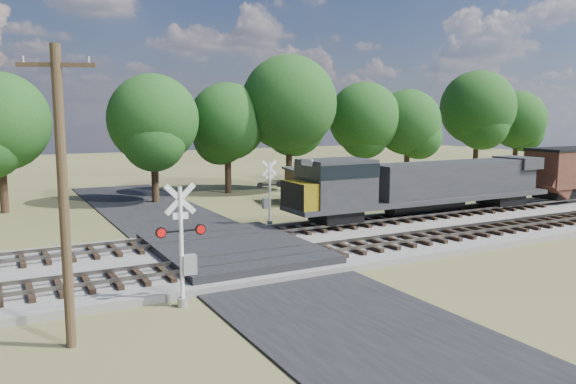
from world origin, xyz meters
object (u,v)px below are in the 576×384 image
crossing_signal_near (184,256)px  equipment_shed (314,185)px  crossing_signal_far (268,198)px  utility_pole (63,191)px

crossing_signal_near → equipment_shed: size_ratio=0.94×
equipment_shed → crossing_signal_far: bearing=-126.2°
crossing_signal_near → utility_pole: size_ratio=0.51×
crossing_signal_near → equipment_shed: crossing_signal_near is taller
utility_pole → equipment_shed: utility_pole is taller
crossing_signal_near → crossing_signal_far: (9.13, 11.86, -0.15)m
crossing_signal_near → equipment_shed: (16.00, 18.00, -0.47)m
crossing_signal_far → equipment_shed: 9.22m
utility_pole → crossing_signal_far: bearing=68.7°
utility_pole → equipment_shed: size_ratio=1.84×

